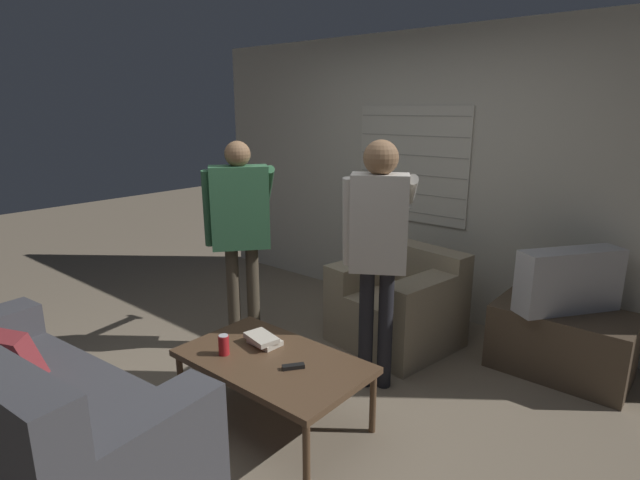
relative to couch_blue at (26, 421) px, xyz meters
The scene contains 12 objects.
ground_plane 1.46m from the couch_blue, 72.61° to the left, with size 16.00×16.00×0.00m, color #7F705B.
wall_back 3.54m from the couch_blue, 82.93° to the left, with size 5.20×0.08×2.55m.
couch_blue is the anchor object (origin of this frame).
armchair_beige 2.67m from the couch_blue, 76.20° to the left, with size 0.99×0.94×0.78m.
coffee_table 1.32m from the couch_blue, 61.79° to the left, with size 1.14×0.68×0.42m.
tv_stand 3.43m from the couch_blue, 58.25° to the left, with size 0.93×0.55×0.49m.
tv 3.45m from the couch_blue, 58.30° to the left, with size 0.60×0.73×0.45m.
person_left_standing 1.89m from the couch_blue, 99.11° to the left, with size 0.50×0.78×1.65m.
person_right_standing 2.22m from the couch_blue, 65.79° to the left, with size 0.48×0.80×1.70m.
book_stack 1.33m from the couch_blue, 70.46° to the left, with size 0.25×0.19×0.06m.
soda_can 1.08m from the couch_blue, 70.47° to the left, with size 0.07×0.07×0.13m.
spare_remote 1.40m from the couch_blue, 55.18° to the left, with size 0.11×0.13×0.02m.
Camera 1 is at (2.16, -2.10, 1.88)m, focal length 28.00 mm.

